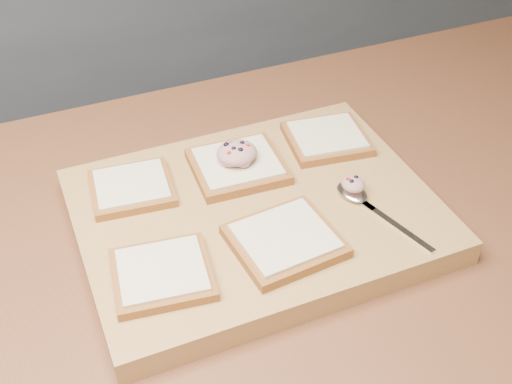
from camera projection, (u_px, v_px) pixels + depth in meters
The scene contains 10 objects.
back_counter at pixel (60, 59), 2.17m from camera, with size 3.60×0.62×0.94m.
cutting_board at pixel (256, 215), 0.90m from camera, with size 0.49×0.37×0.04m, color tan.
bread_far_left at pixel (132, 187), 0.91m from camera, with size 0.12×0.12×0.02m.
bread_far_center at pixel (238, 166), 0.94m from camera, with size 0.14×0.13×0.02m.
bread_far_right at pixel (327, 138), 1.00m from camera, with size 0.13×0.13×0.02m.
bread_near_left at pixel (162, 274), 0.78m from camera, with size 0.13×0.12×0.02m.
bread_near_center at pixel (285, 240), 0.83m from camera, with size 0.14×0.13×0.02m.
tuna_salad_dollop at pixel (237, 153), 0.93m from camera, with size 0.06×0.06×0.03m.
spoon at pixel (359, 197), 0.90m from camera, with size 0.07×0.17×0.01m.
spoon_salad at pixel (353, 184), 0.89m from camera, with size 0.03×0.04×0.02m.
Camera 1 is at (-0.14, -0.63, 1.53)m, focal length 45.00 mm.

